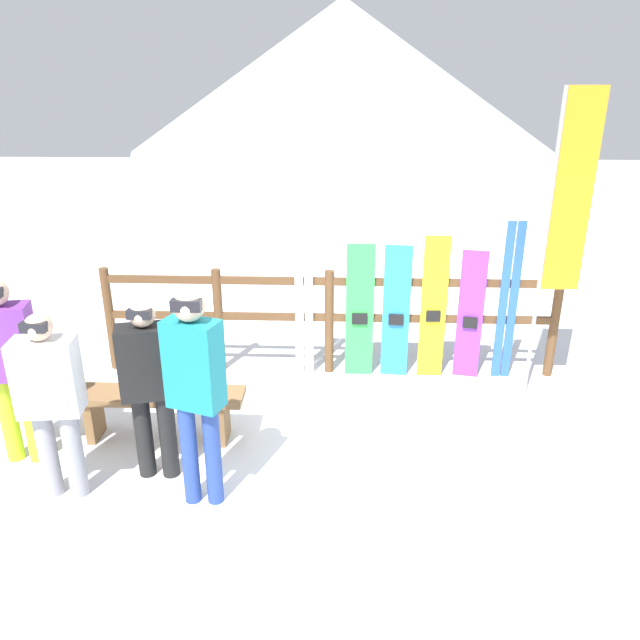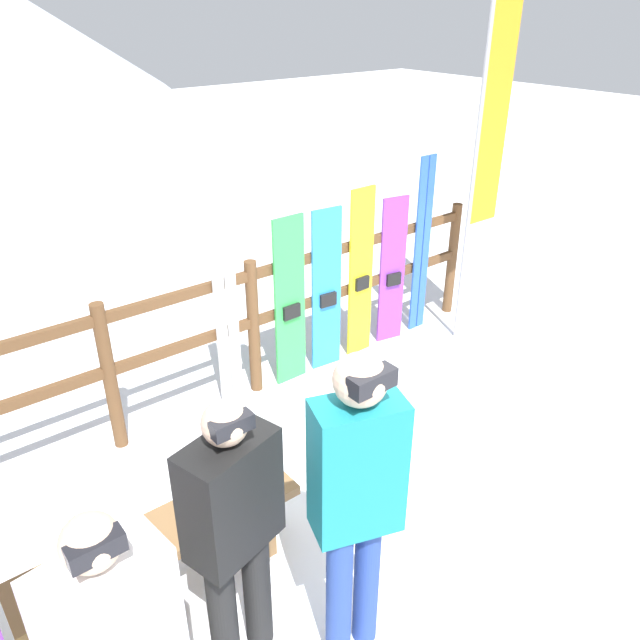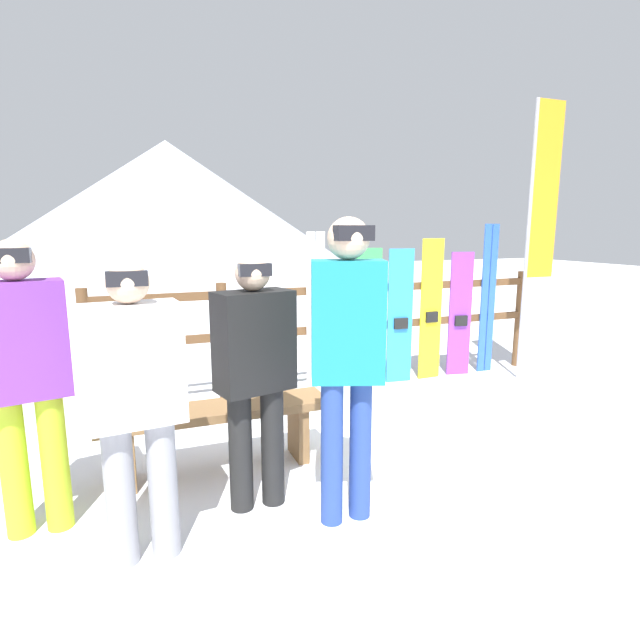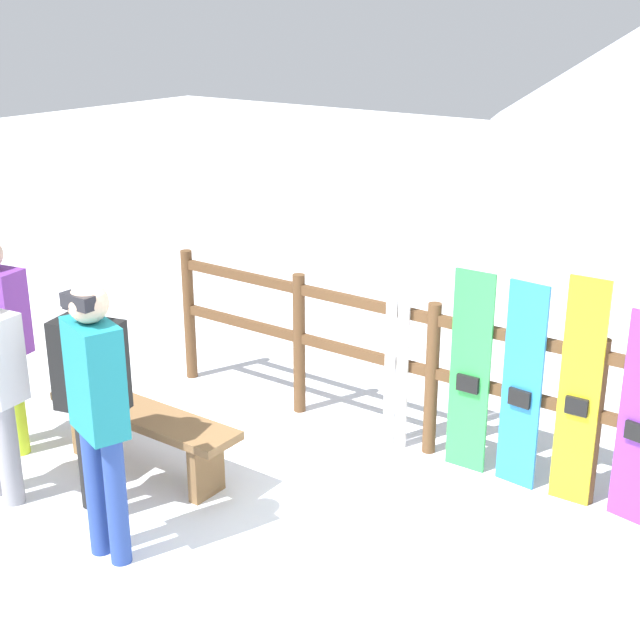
{
  "view_description": "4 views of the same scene",
  "coord_description": "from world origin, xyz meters",
  "px_view_note": "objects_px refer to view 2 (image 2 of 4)",
  "views": [
    {
      "loc": [
        0.14,
        -4.71,
        3.17
      ],
      "look_at": [
        -0.07,
        0.93,
        0.91
      ],
      "focal_mm": 35.0,
      "sensor_mm": 36.0,
      "label": 1
    },
    {
      "loc": [
        -2.37,
        -2.25,
        3.03
      ],
      "look_at": [
        0.04,
        0.8,
        1.0
      ],
      "focal_mm": 35.0,
      "sensor_mm": 36.0,
      "label": 2
    },
    {
      "loc": [
        -2.04,
        -3.16,
        1.7
      ],
      "look_at": [
        -0.47,
        0.93,
        0.9
      ],
      "focal_mm": 28.0,
      "sensor_mm": 36.0,
      "label": 3
    },
    {
      "loc": [
        2.84,
        -3.73,
        3.23
      ],
      "look_at": [
        -0.59,
        1.06,
        1.11
      ],
      "focal_mm": 50.0,
      "sensor_mm": 36.0,
      "label": 4
    }
  ],
  "objects_px": {
    "bench": "(164,547)",
    "ski_pair_blue": "(422,247)",
    "person_black": "(233,522)",
    "ski_pair_white": "(226,314)",
    "person_teal": "(356,493)",
    "rental_flag": "(486,142)",
    "snowboard_green": "(290,303)",
    "snowboard_purple": "(392,272)",
    "snowboard_blue": "(326,291)",
    "snowboard_yellow": "(361,275)"
  },
  "relations": [
    {
      "from": "snowboard_blue",
      "to": "ski_pair_blue",
      "type": "xyz_separation_m",
      "value": [
        1.18,
        0.0,
        0.14
      ]
    },
    {
      "from": "snowboard_green",
      "to": "snowboard_purple",
      "type": "relative_size",
      "value": 1.04
    },
    {
      "from": "bench",
      "to": "ski_pair_blue",
      "type": "xyz_separation_m",
      "value": [
        3.44,
        1.4,
        0.52
      ]
    },
    {
      "from": "person_black",
      "to": "ski_pair_blue",
      "type": "distance_m",
      "value": 3.82
    },
    {
      "from": "snowboard_yellow",
      "to": "ski_pair_blue",
      "type": "xyz_separation_m",
      "value": [
        0.79,
        0.0,
        0.08
      ]
    },
    {
      "from": "person_teal",
      "to": "snowboard_purple",
      "type": "relative_size",
      "value": 1.22
    },
    {
      "from": "snowboard_purple",
      "to": "snowboard_yellow",
      "type": "bearing_deg",
      "value": 179.98
    },
    {
      "from": "person_black",
      "to": "snowboard_yellow",
      "type": "xyz_separation_m",
      "value": [
        2.5,
        1.94,
        -0.09
      ]
    },
    {
      "from": "snowboard_green",
      "to": "snowboard_yellow",
      "type": "distance_m",
      "value": 0.79
    },
    {
      "from": "person_teal",
      "to": "snowboard_blue",
      "type": "distance_m",
      "value": 2.82
    },
    {
      "from": "person_black",
      "to": "ski_pair_white",
      "type": "distance_m",
      "value": 2.24
    },
    {
      "from": "snowboard_yellow",
      "to": "rental_flag",
      "type": "relative_size",
      "value": 0.52
    },
    {
      "from": "person_teal",
      "to": "rental_flag",
      "type": "relative_size",
      "value": 0.58
    },
    {
      "from": "snowboard_blue",
      "to": "snowboard_green",
      "type": "bearing_deg",
      "value": 180.0
    },
    {
      "from": "ski_pair_white",
      "to": "snowboard_purple",
      "type": "bearing_deg",
      "value": -0.11
    },
    {
      "from": "snowboard_yellow",
      "to": "snowboard_green",
      "type": "bearing_deg",
      "value": -179.99
    },
    {
      "from": "bench",
      "to": "person_black",
      "type": "bearing_deg",
      "value": -74.72
    },
    {
      "from": "bench",
      "to": "snowboard_yellow",
      "type": "relative_size",
      "value": 1.0
    },
    {
      "from": "ski_pair_blue",
      "to": "rental_flag",
      "type": "xyz_separation_m",
      "value": [
        0.3,
        -0.38,
        1.01
      ]
    },
    {
      "from": "snowboard_green",
      "to": "snowboard_yellow",
      "type": "height_order",
      "value": "snowboard_yellow"
    },
    {
      "from": "rental_flag",
      "to": "ski_pair_blue",
      "type": "bearing_deg",
      "value": 128.35
    },
    {
      "from": "person_black",
      "to": "snowboard_purple",
      "type": "bearing_deg",
      "value": 33.79
    },
    {
      "from": "ski_pair_white",
      "to": "snowboard_purple",
      "type": "height_order",
      "value": "ski_pair_white"
    },
    {
      "from": "bench",
      "to": "person_teal",
      "type": "xyz_separation_m",
      "value": [
        0.6,
        -0.88,
        0.68
      ]
    },
    {
      "from": "bench",
      "to": "person_black",
      "type": "distance_m",
      "value": 0.77
    },
    {
      "from": "snowboard_purple",
      "to": "ski_pair_blue",
      "type": "bearing_deg",
      "value": 0.51
    },
    {
      "from": "bench",
      "to": "person_black",
      "type": "relative_size",
      "value": 1.03
    },
    {
      "from": "person_teal",
      "to": "person_black",
      "type": "distance_m",
      "value": 0.58
    },
    {
      "from": "person_teal",
      "to": "person_black",
      "type": "xyz_separation_m",
      "value": [
        -0.45,
        0.33,
        -0.16
      ]
    },
    {
      "from": "person_teal",
      "to": "ski_pair_blue",
      "type": "distance_m",
      "value": 3.64
    },
    {
      "from": "bench",
      "to": "ski_pair_blue",
      "type": "relative_size",
      "value": 0.9
    },
    {
      "from": "snowboard_yellow",
      "to": "snowboard_purple",
      "type": "height_order",
      "value": "snowboard_yellow"
    },
    {
      "from": "person_teal",
      "to": "ski_pair_blue",
      "type": "relative_size",
      "value": 1.01
    },
    {
      "from": "ski_pair_blue",
      "to": "snowboard_yellow",
      "type": "bearing_deg",
      "value": -179.76
    },
    {
      "from": "snowboard_green",
      "to": "bench",
      "type": "bearing_deg",
      "value": -143.12
    },
    {
      "from": "snowboard_green",
      "to": "person_teal",
      "type": "bearing_deg",
      "value": -118.98
    },
    {
      "from": "person_teal",
      "to": "snowboard_yellow",
      "type": "height_order",
      "value": "person_teal"
    },
    {
      "from": "snowboard_green",
      "to": "ski_pair_blue",
      "type": "bearing_deg",
      "value": 0.12
    },
    {
      "from": "snowboard_blue",
      "to": "snowboard_purple",
      "type": "height_order",
      "value": "snowboard_blue"
    },
    {
      "from": "person_teal",
      "to": "snowboard_purple",
      "type": "xyz_separation_m",
      "value": [
        2.45,
        2.27,
        -0.33
      ]
    },
    {
      "from": "snowboard_green",
      "to": "snowboard_purple",
      "type": "height_order",
      "value": "snowboard_green"
    },
    {
      "from": "person_teal",
      "to": "ski_pair_white",
      "type": "xyz_separation_m",
      "value": [
        0.65,
        2.27,
        -0.21
      ]
    },
    {
      "from": "bench",
      "to": "ski_pair_blue",
      "type": "distance_m",
      "value": 3.75
    },
    {
      "from": "snowboard_yellow",
      "to": "person_black",
      "type": "bearing_deg",
      "value": -142.19
    },
    {
      "from": "snowboard_yellow",
      "to": "ski_pair_blue",
      "type": "distance_m",
      "value": 0.79
    },
    {
      "from": "person_black",
      "to": "snowboard_blue",
      "type": "distance_m",
      "value": 2.86
    },
    {
      "from": "bench",
      "to": "person_black",
      "type": "height_order",
      "value": "person_black"
    },
    {
      "from": "ski_pair_white",
      "to": "ski_pair_blue",
      "type": "distance_m",
      "value": 2.18
    },
    {
      "from": "ski_pair_white",
      "to": "snowboard_yellow",
      "type": "bearing_deg",
      "value": -0.14
    },
    {
      "from": "snowboard_green",
      "to": "ski_pair_blue",
      "type": "distance_m",
      "value": 1.58
    }
  ]
}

